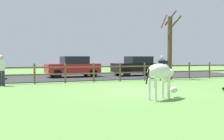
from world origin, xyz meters
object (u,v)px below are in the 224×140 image
object	(u,v)px
zebra	(161,74)
bare_tree	(170,45)
parked_car_red	(73,66)
visitor_right_of_tree	(1,69)
visitor_left_of_tree	(162,67)
parked_car_black	(137,66)
crow_on_grass	(224,89)

from	to	relation	value
zebra	bare_tree	bearing A→B (deg)	55.42
bare_tree	parked_car_red	world-z (taller)	bare_tree
parked_car_red	visitor_right_of_tree	xyz separation A→B (m)	(-5.01, -4.89, 0.06)
parked_car_red	visitor_left_of_tree	world-z (taller)	visitor_left_of_tree
bare_tree	parked_car_black	xyz separation A→B (m)	(-0.50, 4.02, -1.51)
crow_on_grass	parked_car_red	world-z (taller)	parked_car_red
parked_car_black	parked_car_red	world-z (taller)	same
crow_on_grass	visitor_left_of_tree	bearing A→B (deg)	86.36
crow_on_grass	parked_car_red	size ratio (longest dim) A/B	0.05
crow_on_grass	visitor_right_of_tree	distance (m)	11.20
visitor_left_of_tree	visitor_right_of_tree	bearing A→B (deg)	179.32
parked_car_black	visitor_left_of_tree	world-z (taller)	visitor_left_of_tree
bare_tree	parked_car_red	distance (m)	7.35
bare_tree	zebra	world-z (taller)	bare_tree
zebra	visitor_left_of_tree	bearing A→B (deg)	58.52
zebra	parked_car_black	distance (m)	12.77
bare_tree	visitor_left_of_tree	size ratio (longest dim) A/B	2.93
zebra	crow_on_grass	world-z (taller)	zebra
parked_car_black	visitor_right_of_tree	distance (m)	11.30
visitor_right_of_tree	zebra	bearing A→B (deg)	-52.75
parked_car_red	visitor_right_of_tree	size ratio (longest dim) A/B	2.50
crow_on_grass	parked_car_red	bearing A→B (deg)	111.70
visitor_left_of_tree	parked_car_red	bearing A→B (deg)	133.46
zebra	visitor_right_of_tree	distance (m)	8.99
parked_car_black	visitor_left_of_tree	distance (m)	4.79
zebra	crow_on_grass	distance (m)	4.16
visitor_right_of_tree	crow_on_grass	bearing A→B (deg)	-32.93
parked_car_black	parked_car_red	bearing A→B (deg)	177.37
zebra	parked_car_red	distance (m)	12.05
bare_tree	zebra	bearing A→B (deg)	-124.58
visitor_left_of_tree	visitor_right_of_tree	world-z (taller)	same
zebra	visitor_right_of_tree	size ratio (longest dim) A/B	1.11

